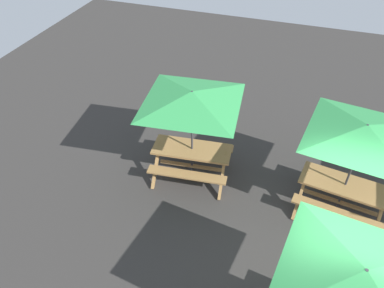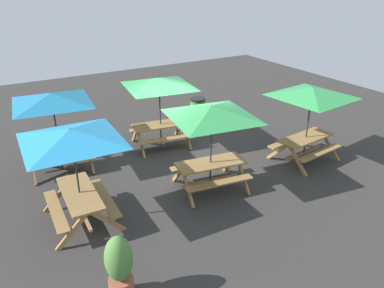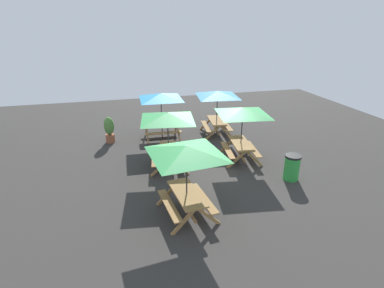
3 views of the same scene
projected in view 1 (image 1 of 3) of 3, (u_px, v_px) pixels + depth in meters
name	position (u px, v px, depth m)	size (l,w,h in m)	color
ground_plane	(336.00, 281.00, 6.88)	(24.00, 24.00, 0.00)	#33302D
picnic_table_0	(360.00, 284.00, 4.70)	(2.80, 2.80, 2.34)	olive
picnic_table_1	(363.00, 138.00, 6.93)	(2.80, 2.80, 2.34)	olive
picnic_table_2	(192.00, 104.00, 7.81)	(2.81, 2.81, 2.34)	olive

